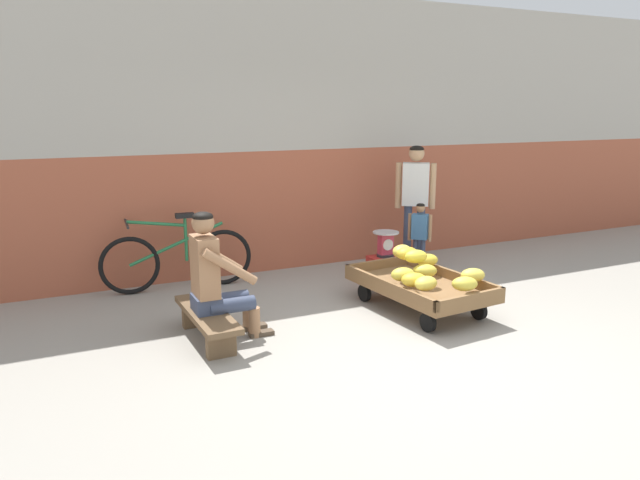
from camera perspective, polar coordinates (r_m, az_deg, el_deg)
ground_plane at (r=4.98m, az=10.67°, el=-11.18°), size 80.00×80.00×0.00m
back_wall at (r=7.40m, az=-3.74°, el=10.01°), size 16.00×0.30×3.31m
banana_cart at (r=6.03m, az=9.51°, el=-4.44°), size 0.96×1.51×0.36m
banana_pile at (r=5.86m, az=10.03°, el=-2.69°), size 0.86×1.10×0.26m
low_bench at (r=5.29m, az=-10.74°, el=-7.42°), size 0.32×1.11×0.27m
vendor_seated at (r=5.20m, az=-9.97°, el=-3.48°), size 0.68×0.48×1.14m
plastic_crate at (r=6.96m, az=6.24°, el=-2.77°), size 0.36×0.28×0.30m
weighing_scale at (r=6.89m, az=6.30°, el=-0.35°), size 0.30×0.30×0.29m
bicycle_near_left at (r=6.77m, az=-13.49°, el=-1.74°), size 1.66×0.48×0.86m
customer_adult at (r=7.45m, az=9.10°, el=4.47°), size 0.42×0.35×1.53m
customer_child at (r=7.13m, az=9.51°, el=0.79°), size 0.21×0.21×0.89m
shopping_bag at (r=6.79m, az=10.35°, el=-3.58°), size 0.18×0.12×0.24m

